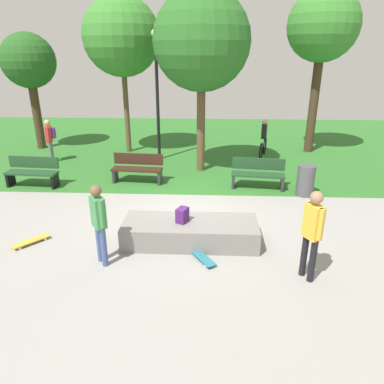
% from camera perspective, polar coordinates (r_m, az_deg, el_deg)
% --- Properties ---
extents(ground_plane, '(28.00, 28.00, 0.00)m').
position_cam_1_polar(ground_plane, '(9.20, -1.21, -3.89)').
color(ground_plane, gray).
extents(grass_lawn, '(26.60, 12.54, 0.01)m').
position_cam_1_polar(grass_lawn, '(16.50, 0.58, 7.81)').
color(grass_lawn, '#2D6B28').
rests_on(grass_lawn, ground_plane).
extents(concrete_ledge, '(2.94, 1.07, 0.50)m').
position_cam_1_polar(concrete_ledge, '(7.90, -0.28, -6.41)').
color(concrete_ledge, gray).
rests_on(concrete_ledge, ground_plane).
extents(backpack_on_ledge, '(0.30, 0.34, 0.32)m').
position_cam_1_polar(backpack_on_ledge, '(7.72, -1.56, -3.70)').
color(backpack_on_ledge, '#4C1E66').
rests_on(backpack_on_ledge, concrete_ledge).
extents(skater_performing_trick, '(0.36, 0.38, 1.67)m').
position_cam_1_polar(skater_performing_trick, '(7.06, -14.66, -4.21)').
color(skater_performing_trick, '#3F5184').
rests_on(skater_performing_trick, ground_plane).
extents(skater_watching, '(0.33, 0.39, 1.74)m').
position_cam_1_polar(skater_watching, '(6.71, 18.67, -5.62)').
color(skater_watching, black).
rests_on(skater_watching, ground_plane).
extents(skateboard_by_ledge, '(0.60, 0.78, 0.08)m').
position_cam_1_polar(skateboard_by_ledge, '(7.38, 1.55, -10.30)').
color(skateboard_by_ledge, teal).
rests_on(skateboard_by_ledge, ground_plane).
extents(skateboard_spare, '(0.68, 0.73, 0.08)m').
position_cam_1_polar(skateboard_spare, '(8.69, -24.33, -7.14)').
color(skateboard_spare, gold).
rests_on(skateboard_spare, ground_plane).
extents(park_bench_near_path, '(1.64, 0.64, 0.91)m').
position_cam_1_polar(park_bench_near_path, '(11.10, 10.51, 3.00)').
color(park_bench_near_path, '#1E4223').
rests_on(park_bench_near_path, ground_plane).
extents(park_bench_far_left, '(1.63, 0.58, 0.91)m').
position_cam_1_polar(park_bench_far_left, '(12.14, -24.13, 3.06)').
color(park_bench_far_left, '#1E4223').
rests_on(park_bench_far_left, ground_plane).
extents(park_bench_far_right, '(1.63, 0.60, 0.91)m').
position_cam_1_polar(park_bench_far_right, '(11.55, -8.69, 3.86)').
color(park_bench_far_right, '#331E14').
rests_on(park_bench_far_right, ground_plane).
extents(tree_slender_maple, '(2.94, 2.94, 5.91)m').
position_cam_1_polar(tree_slender_maple, '(14.88, -11.18, 23.11)').
color(tree_slender_maple, brown).
rests_on(tree_slender_maple, grass_lawn).
extents(tree_young_birch, '(2.68, 2.68, 6.19)m').
position_cam_1_polar(tree_young_birch, '(15.45, 20.21, 23.50)').
color(tree_young_birch, '#42301E').
rests_on(tree_young_birch, grass_lawn).
extents(tree_tall_oak, '(2.15, 2.15, 4.66)m').
position_cam_1_polar(tree_tall_oak, '(16.54, -24.65, 18.29)').
color(tree_tall_oak, '#42301E').
rests_on(tree_tall_oak, grass_lawn).
extents(tree_leaning_ash, '(3.10, 3.10, 5.79)m').
position_cam_1_polar(tree_leaning_ash, '(12.10, 1.56, 22.87)').
color(tree_leaning_ash, brown).
rests_on(tree_leaning_ash, grass_lawn).
extents(lamp_post, '(0.28, 0.28, 4.66)m').
position_cam_1_polar(lamp_post, '(13.58, -5.61, 16.66)').
color(lamp_post, black).
rests_on(lamp_post, ground_plane).
extents(trash_bin, '(0.50, 0.50, 0.90)m').
position_cam_1_polar(trash_bin, '(10.88, 17.68, 1.77)').
color(trash_bin, '#4C4C51').
rests_on(trash_bin, ground_plane).
extents(pedestrian_with_backpack, '(0.41, 0.42, 1.60)m').
position_cam_1_polar(pedestrian_with_backpack, '(14.49, -21.77, 8.16)').
color(pedestrian_with_backpack, slate).
rests_on(pedestrian_with_backpack, ground_plane).
extents(cyclist_on_bicycle, '(0.55, 1.77, 1.52)m').
position_cam_1_polar(cyclist_on_bicycle, '(14.47, 11.34, 7.95)').
color(cyclist_on_bicycle, black).
rests_on(cyclist_on_bicycle, ground_plane).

